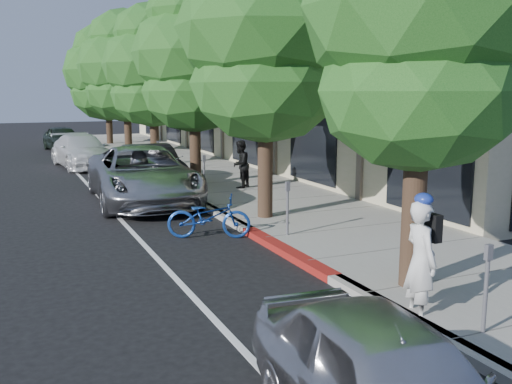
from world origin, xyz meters
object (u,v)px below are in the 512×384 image
street_tree_1 (266,32)px  dark_sedan (151,166)px  street_tree_3 (152,67)px  bicycle (209,217)px  white_pickup (82,151)px  cyclist (421,261)px  dark_suv_far (63,138)px  street_tree_5 (107,72)px  pedestrian (240,164)px  street_tree_0 (423,16)px  street_tree_2 (194,56)px  street_tree_4 (126,67)px  silver_suv (143,175)px

street_tree_1 → dark_sedan: bearing=101.3°
street_tree_3 → bicycle: (-1.93, -13.00, -4.02)m
bicycle → white_pickup: size_ratio=0.39×
cyclist → dark_suv_far: (-2.45, 28.92, -0.20)m
street_tree_5 → pedestrian: 19.83m
street_tree_0 → pedestrian: size_ratio=4.45×
street_tree_0 → street_tree_2: bearing=90.0°
street_tree_4 → cyclist: (-0.65, -25.00, -3.83)m
street_tree_0 → street_tree_5: street_tree_5 is taller
street_tree_1 → silver_suv: size_ratio=1.25×
street_tree_2 → dark_suv_far: street_tree_2 is taller
cyclist → silver_suv: cyclist is taller
street_tree_3 → dark_suv_far: (-3.10, 9.92, -3.81)m
street_tree_2 → dark_sedan: bearing=143.9°
street_tree_0 → dark_sedan: size_ratio=1.59×
street_tree_3 → dark_sedan: street_tree_3 is taller
street_tree_2 → dark_sedan: street_tree_2 is taller
street_tree_4 → cyclist: size_ratio=4.22×
street_tree_2 → cyclist: bearing=-92.9°
street_tree_5 → silver_suv: bearing=-96.8°
pedestrian → dark_sedan: bearing=-86.2°
street_tree_3 → white_pickup: street_tree_3 is taller
silver_suv → dark_sedan: silver_suv is taller
dark_suv_far → pedestrian: 17.88m
dark_suv_far → street_tree_1: bearing=-88.7°
street_tree_2 → street_tree_4: (0.00, 12.00, 0.10)m
street_tree_0 → street_tree_3: (0.00, 18.00, -0.10)m
silver_suv → pedestrian: 3.57m
bicycle → dark_sedan: dark_sedan is taller
street_tree_2 → pedestrian: bearing=-51.5°
street_tree_2 → white_pickup: 9.15m
street_tree_3 → cyclist: size_ratio=3.95×
street_tree_0 → street_tree_3: street_tree_3 is taller
street_tree_1 → bicycle: 4.92m
silver_suv → street_tree_5: bearing=86.1°
dark_suv_far → cyclist: bearing=-91.9°
cyclist → dark_suv_far: 29.02m
street_tree_0 → white_pickup: 20.30m
bicycle → dark_sedan: bearing=19.9°
street_tree_2 → street_tree_5: bearing=90.0°
white_pickup → street_tree_2: bearing=-74.8°
street_tree_0 → dark_suv_far: bearing=96.3°
white_pickup → pedestrian: 10.05m
white_pickup → dark_suv_far: (-0.09, 8.22, -0.02)m
silver_suv → pedestrian: pedestrian is taller
street_tree_4 → white_pickup: size_ratio=1.53×
street_tree_0 → dark_suv_far: size_ratio=1.71×
street_tree_0 → dark_sedan: street_tree_0 is taller
street_tree_2 → dark_sedan: (-1.40, 1.02, -3.90)m
street_tree_5 → bicycle: (-1.93, -25.00, -4.13)m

